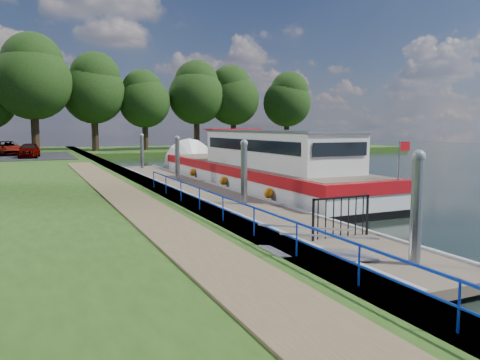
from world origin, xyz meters
name	(u,v)px	position (x,y,z in m)	size (l,w,h in m)	color
ground	(397,275)	(0.00, 0.00, 0.00)	(160.00, 160.00, 0.00)	black
bank_edge	(143,188)	(-2.55, 15.00, 0.39)	(1.10, 90.00, 0.78)	#473D2D
far_bank	(189,150)	(12.00, 52.00, 0.30)	(60.00, 18.00, 0.60)	#244413
footpath	(135,203)	(-4.40, 8.00, 0.80)	(1.60, 40.00, 0.05)	brown
blue_fence	(237,208)	(-2.75, 3.00, 1.31)	(0.04, 18.04, 0.72)	#0C2DBF
pontoon	(205,194)	(0.00, 13.00, 0.18)	(2.50, 30.00, 0.56)	brown
mooring_piles	(205,172)	(0.00, 13.00, 1.28)	(0.30, 27.30, 3.55)	gray
gangway	(319,252)	(-1.85, 0.50, 0.63)	(2.58, 1.00, 0.92)	#A5A8AD
gate_panel	(341,211)	(0.00, 2.20, 1.15)	(1.85, 0.05, 1.15)	black
barge	(249,169)	(3.60, 15.61, 1.09)	(4.36, 21.15, 4.78)	black
horizon_trees	(83,87)	(-1.61, 48.68, 7.95)	(54.38, 10.03, 12.87)	#332316
car_a	(29,150)	(-7.62, 35.48, 1.47)	(1.51, 3.74, 1.27)	#999999
car_d	(8,148)	(-9.43, 40.39, 1.47)	(2.12, 4.60, 1.28)	#999999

